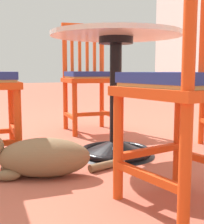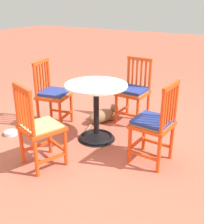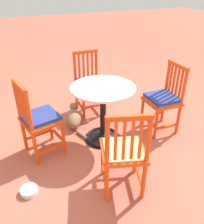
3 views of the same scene
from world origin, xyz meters
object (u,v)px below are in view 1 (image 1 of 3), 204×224
orange_chair_facing_out (88,78)px  tabby_cat (37,157)px  orange_chair_at_corner (187,88)px  cafe_table (116,109)px

orange_chair_facing_out → tabby_cat: bearing=-32.2°
orange_chair_facing_out → tabby_cat: 1.25m
orange_chair_at_corner → tabby_cat: orange_chair_at_corner is taller
orange_chair_at_corner → cafe_table: bearing=175.2°
cafe_table → orange_chair_facing_out: 0.83m
orange_chair_facing_out → tabby_cat: (1.02, -0.64, -0.35)m
cafe_table → orange_chair_facing_out: orange_chair_facing_out is taller
tabby_cat → cafe_table: bearing=112.2°
orange_chair_at_corner → tabby_cat: (-0.54, -0.45, -0.35)m
orange_chair_facing_out → orange_chair_at_corner: same height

